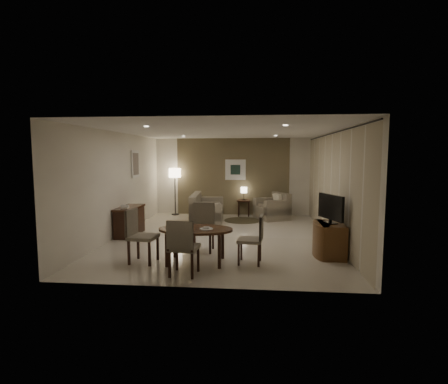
# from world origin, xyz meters

# --- Properties ---
(room_shell) EXTENTS (5.50, 7.00, 2.70)m
(room_shell) POSITION_xyz_m (0.00, 0.40, 1.35)
(room_shell) COLOR beige
(room_shell) RESTS_ON ground
(taupe_accent) EXTENTS (3.96, 0.03, 2.70)m
(taupe_accent) POSITION_xyz_m (0.00, 3.48, 1.35)
(taupe_accent) COLOR brown
(taupe_accent) RESTS_ON wall_back
(curtain_wall) EXTENTS (0.08, 6.70, 2.58)m
(curtain_wall) POSITION_xyz_m (2.68, 0.00, 1.32)
(curtain_wall) COLOR beige
(curtain_wall) RESTS_ON wall_right
(curtain_rod) EXTENTS (0.03, 6.80, 0.03)m
(curtain_rod) POSITION_xyz_m (2.68, 0.00, 2.64)
(curtain_rod) COLOR black
(curtain_rod) RESTS_ON wall_right
(art_back_frame) EXTENTS (0.72, 0.03, 0.72)m
(art_back_frame) POSITION_xyz_m (0.10, 3.46, 1.60)
(art_back_frame) COLOR silver
(art_back_frame) RESTS_ON wall_back
(art_back_canvas) EXTENTS (0.34, 0.01, 0.34)m
(art_back_canvas) POSITION_xyz_m (0.10, 3.44, 1.60)
(art_back_canvas) COLOR #192E26
(art_back_canvas) RESTS_ON wall_back
(art_left_frame) EXTENTS (0.03, 0.60, 0.80)m
(art_left_frame) POSITION_xyz_m (-2.72, 1.20, 1.85)
(art_left_frame) COLOR silver
(art_left_frame) RESTS_ON wall_left
(art_left_canvas) EXTENTS (0.01, 0.46, 0.64)m
(art_left_canvas) POSITION_xyz_m (-2.71, 1.20, 1.85)
(art_left_canvas) COLOR gray
(art_left_canvas) RESTS_ON wall_left
(downlight_nl) EXTENTS (0.10, 0.10, 0.01)m
(downlight_nl) POSITION_xyz_m (-1.40, -1.80, 2.69)
(downlight_nl) COLOR white
(downlight_nl) RESTS_ON ceiling
(downlight_nr) EXTENTS (0.10, 0.10, 0.01)m
(downlight_nr) POSITION_xyz_m (1.40, -1.80, 2.69)
(downlight_nr) COLOR white
(downlight_nr) RESTS_ON ceiling
(downlight_fl) EXTENTS (0.10, 0.10, 0.01)m
(downlight_fl) POSITION_xyz_m (-1.40, 1.80, 2.69)
(downlight_fl) COLOR white
(downlight_fl) RESTS_ON ceiling
(downlight_fr) EXTENTS (0.10, 0.10, 0.01)m
(downlight_fr) POSITION_xyz_m (1.40, 1.80, 2.69)
(downlight_fr) COLOR white
(downlight_fr) RESTS_ON ceiling
(console_desk) EXTENTS (0.48, 1.20, 0.75)m
(console_desk) POSITION_xyz_m (-2.49, 0.00, 0.38)
(console_desk) COLOR #492D17
(console_desk) RESTS_ON floor
(telephone) EXTENTS (0.20, 0.14, 0.09)m
(telephone) POSITION_xyz_m (-2.49, -0.30, 0.80)
(telephone) COLOR white
(telephone) RESTS_ON console_desk
(tv_cabinet) EXTENTS (0.48, 0.90, 0.70)m
(tv_cabinet) POSITION_xyz_m (2.40, -1.50, 0.35)
(tv_cabinet) COLOR brown
(tv_cabinet) RESTS_ON floor
(flat_tv) EXTENTS (0.36, 0.85, 0.60)m
(flat_tv) POSITION_xyz_m (2.38, -1.50, 1.02)
(flat_tv) COLOR black
(flat_tv) RESTS_ON tv_cabinet
(dining_table) EXTENTS (1.45, 0.91, 0.68)m
(dining_table) POSITION_xyz_m (-0.33, -2.21, 0.34)
(dining_table) COLOR #492D17
(dining_table) RESTS_ON floor
(chair_near) EXTENTS (0.53, 0.53, 1.01)m
(chair_near) POSITION_xyz_m (-0.41, -2.91, 0.50)
(chair_near) COLOR gray
(chair_near) RESTS_ON floor
(chair_far) EXTENTS (0.52, 0.52, 1.05)m
(chair_far) POSITION_xyz_m (-0.34, -1.37, 0.53)
(chair_far) COLOR gray
(chair_far) RESTS_ON floor
(chair_left) EXTENTS (0.55, 0.55, 1.05)m
(chair_left) POSITION_xyz_m (-1.36, -2.29, 0.52)
(chair_left) COLOR gray
(chair_left) RESTS_ON floor
(chair_right) EXTENTS (0.50, 0.50, 0.95)m
(chair_right) POSITION_xyz_m (0.72, -2.15, 0.47)
(chair_right) COLOR gray
(chair_right) RESTS_ON floor
(plate_a) EXTENTS (0.26, 0.26, 0.02)m
(plate_a) POSITION_xyz_m (-0.51, -2.16, 0.69)
(plate_a) COLOR white
(plate_a) RESTS_ON dining_table
(plate_b) EXTENTS (0.26, 0.26, 0.02)m
(plate_b) POSITION_xyz_m (-0.11, -2.26, 0.69)
(plate_b) COLOR white
(plate_b) RESTS_ON dining_table
(fruit_apple) EXTENTS (0.09, 0.09, 0.09)m
(fruit_apple) POSITION_xyz_m (-0.51, -2.16, 0.74)
(fruit_apple) COLOR #AA3513
(fruit_apple) RESTS_ON plate_a
(napkin) EXTENTS (0.12, 0.08, 0.03)m
(napkin) POSITION_xyz_m (-0.11, -2.26, 0.71)
(napkin) COLOR white
(napkin) RESTS_ON plate_b
(round_rug) EXTENTS (1.19, 1.19, 0.01)m
(round_rug) POSITION_xyz_m (0.41, 2.34, 0.01)
(round_rug) COLOR #3B3621
(round_rug) RESTS_ON floor
(sofa) EXTENTS (1.95, 1.07, 0.89)m
(sofa) POSITION_xyz_m (-0.70, 2.02, 0.45)
(sofa) COLOR gray
(sofa) RESTS_ON floor
(armchair) EXTENTS (1.26, 1.28, 0.86)m
(armchair) POSITION_xyz_m (1.36, 2.69, 0.43)
(armchair) COLOR gray
(armchair) RESTS_ON floor
(side_table) EXTENTS (0.44, 0.44, 0.56)m
(side_table) POSITION_xyz_m (0.41, 3.23, 0.28)
(side_table) COLOR #311B10
(side_table) RESTS_ON floor
(table_lamp) EXTENTS (0.22, 0.22, 0.50)m
(table_lamp) POSITION_xyz_m (0.41, 3.25, 0.81)
(table_lamp) COLOR #FFEAC1
(table_lamp) RESTS_ON side_table
(floor_lamp) EXTENTS (0.42, 0.42, 1.65)m
(floor_lamp) POSITION_xyz_m (-2.02, 3.24, 0.82)
(floor_lamp) COLOR #FFE5B7
(floor_lamp) RESTS_ON floor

